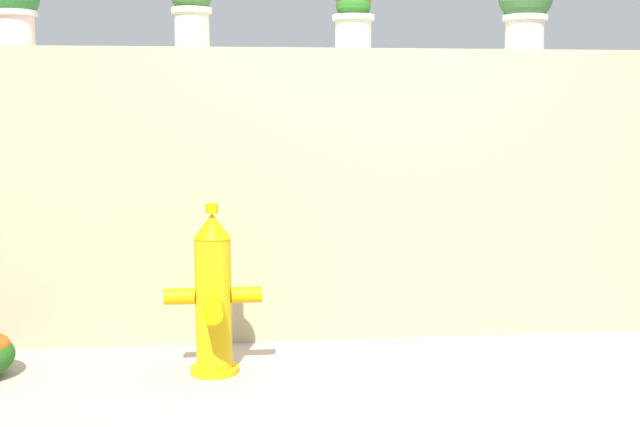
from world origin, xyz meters
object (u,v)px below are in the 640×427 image
Objects in this scene: fire_hydrant at (213,298)px; potted_plant_2 at (191,1)px; potted_plant_3 at (353,14)px; potted_plant_1 at (14,0)px.

potted_plant_2 is at bearing 98.74° from fire_hydrant.
potted_plant_1 is at bearing -178.70° from potted_plant_3.
potted_plant_2 is (0.95, 0.04, 0.02)m from potted_plant_1.
potted_plant_3 is (1.87, 0.04, -0.05)m from potted_plant_1.
fire_hydrant is at bearing -31.98° from potted_plant_1.
fire_hydrant is at bearing -81.26° from potted_plant_2.
potted_plant_2 is 0.92m from potted_plant_3.
potted_plant_1 is at bearing 148.02° from fire_hydrant.
potted_plant_2 reaches higher than potted_plant_1.
potted_plant_2 reaches higher than fire_hydrant.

